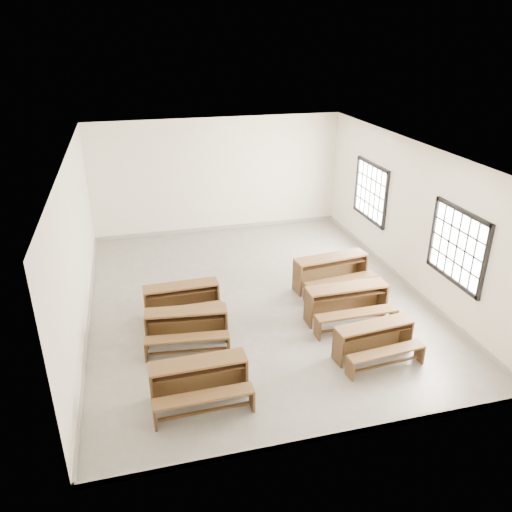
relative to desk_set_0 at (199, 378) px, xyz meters
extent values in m
plane|color=gray|center=(1.67, 2.93, -0.40)|extent=(8.50, 8.50, 0.00)
cube|color=white|center=(1.67, 2.93, 2.78)|extent=(7.00, 8.50, 0.05)
cube|color=silver|center=(1.67, 7.15, 1.20)|extent=(7.00, 0.05, 3.20)
cube|color=silver|center=(1.67, -1.30, 1.20)|extent=(7.00, 0.05, 3.20)
cube|color=silver|center=(-1.81, 2.93, 1.20)|extent=(0.05, 8.50, 3.20)
cube|color=silver|center=(5.14, 2.93, 1.20)|extent=(0.05, 8.50, 3.20)
cube|color=gray|center=(1.67, 7.16, -0.35)|extent=(7.00, 0.04, 0.10)
cube|color=gray|center=(1.67, -1.30, -0.35)|extent=(7.00, 0.04, 0.10)
cube|color=gray|center=(-1.81, 2.93, -0.35)|extent=(0.04, 8.50, 0.10)
cube|color=gray|center=(5.15, 2.93, -0.35)|extent=(0.04, 8.50, 0.10)
cube|color=white|center=(5.14, 1.13, 1.20)|extent=(0.02, 1.50, 1.30)
cube|color=black|center=(5.12, 1.13, 1.89)|extent=(0.06, 1.62, 0.08)
cube|color=black|center=(5.12, 1.13, 0.51)|extent=(0.06, 1.62, 0.08)
cube|color=black|center=(5.12, 0.34, 1.20)|extent=(0.06, 0.08, 1.46)
cube|color=black|center=(5.12, 1.92, 1.20)|extent=(0.06, 0.08, 1.46)
cube|color=white|center=(5.14, 4.73, 1.20)|extent=(0.02, 1.50, 1.30)
cube|color=black|center=(5.12, 4.73, 1.89)|extent=(0.06, 1.62, 0.08)
cube|color=black|center=(5.12, 4.73, 0.51)|extent=(0.06, 1.62, 0.08)
cube|color=black|center=(5.12, 3.94, 1.20)|extent=(0.06, 0.08, 1.46)
cube|color=black|center=(5.12, 5.52, 1.20)|extent=(0.06, 0.08, 1.46)
cube|color=brown|center=(0.00, 0.05, 0.26)|extent=(1.52, 0.40, 0.04)
cube|color=brown|center=(0.00, 0.22, -0.07)|extent=(1.51, 0.06, 0.64)
cube|color=#483018|center=(-0.74, 0.04, -0.07)|extent=(0.04, 0.38, 0.64)
cube|color=#483018|center=(0.74, 0.06, -0.07)|extent=(0.04, 0.38, 0.64)
cube|color=#483018|center=(0.00, 0.03, 0.13)|extent=(1.40, 0.31, 0.02)
cube|color=brown|center=(0.01, -0.41, -0.02)|extent=(1.51, 0.29, 0.04)
cube|color=#483018|center=(-0.73, -0.43, -0.22)|extent=(0.04, 0.26, 0.36)
cube|color=#483018|center=(0.74, -0.40, -0.22)|extent=(0.04, 0.26, 0.36)
cube|color=#483018|center=(0.01, -0.41, -0.30)|extent=(1.40, 0.07, 0.04)
cube|color=brown|center=(0.02, 1.65, 0.26)|extent=(1.52, 0.54, 0.04)
cube|color=brown|center=(0.03, 1.81, -0.08)|extent=(1.48, 0.20, 0.63)
cube|color=#483018|center=(-0.71, 1.73, -0.08)|extent=(0.08, 0.37, 0.63)
cube|color=#483018|center=(0.74, 1.56, -0.08)|extent=(0.08, 0.37, 0.63)
cube|color=#483018|center=(0.01, 1.63, 0.13)|extent=(1.40, 0.43, 0.02)
cube|color=brown|center=(-0.03, 1.19, -0.02)|extent=(1.51, 0.43, 0.04)
cube|color=#483018|center=(-0.76, 1.27, -0.22)|extent=(0.07, 0.26, 0.35)
cube|color=#483018|center=(0.69, 1.11, -0.22)|extent=(0.07, 0.26, 0.35)
cube|color=#483018|center=(-0.03, 1.19, -0.30)|extent=(1.37, 0.20, 0.04)
cube|color=brown|center=(0.04, 2.65, 0.26)|extent=(1.51, 0.41, 0.04)
cube|color=brown|center=(0.04, 2.82, -0.08)|extent=(1.50, 0.08, 0.64)
cube|color=#483018|center=(-0.69, 2.63, -0.08)|extent=(0.05, 0.37, 0.64)
cube|color=#483018|center=(0.77, 2.67, -0.08)|extent=(0.05, 0.37, 0.64)
cube|color=#483018|center=(0.04, 2.64, 0.13)|extent=(1.39, 0.32, 0.02)
cube|color=brown|center=(0.06, 2.20, -0.02)|extent=(1.50, 0.30, 0.04)
cube|color=#483018|center=(-0.67, 2.18, -0.22)|extent=(0.04, 0.26, 0.36)
cube|color=#483018|center=(0.78, 2.22, -0.22)|extent=(0.04, 0.26, 0.36)
cube|color=#483018|center=(0.06, 2.20, -0.30)|extent=(1.38, 0.08, 0.04)
cube|color=brown|center=(3.15, 0.40, 0.22)|extent=(1.45, 0.49, 0.04)
cube|color=brown|center=(3.13, 0.55, -0.09)|extent=(1.42, 0.17, 0.60)
cube|color=#483018|center=(2.46, 0.33, -0.09)|extent=(0.07, 0.36, 0.60)
cube|color=#483018|center=(3.83, 0.46, -0.09)|extent=(0.07, 0.36, 0.60)
cube|color=#483018|center=(3.15, 0.38, 0.10)|extent=(1.33, 0.39, 0.02)
cube|color=brown|center=(3.19, -0.04, -0.04)|extent=(1.44, 0.38, 0.04)
cube|color=#483018|center=(2.50, -0.10, -0.23)|extent=(0.06, 0.25, 0.34)
cube|color=#483018|center=(3.88, 0.03, -0.23)|extent=(0.06, 0.25, 0.34)
cube|color=#483018|center=(3.19, -0.04, -0.31)|extent=(1.31, 0.17, 0.04)
cube|color=brown|center=(3.19, 1.66, 0.32)|extent=(1.63, 0.43, 0.04)
cube|color=brown|center=(3.19, 1.85, -0.05)|extent=(1.63, 0.06, 0.69)
cube|color=#483018|center=(2.40, 1.65, -0.05)|extent=(0.05, 0.41, 0.69)
cube|color=#483018|center=(3.99, 1.67, -0.05)|extent=(0.05, 0.41, 0.69)
cube|color=#483018|center=(3.19, 1.64, 0.17)|extent=(1.51, 0.32, 0.02)
cube|color=brown|center=(3.20, 1.16, 0.01)|extent=(1.63, 0.30, 0.04)
cube|color=#483018|center=(2.40, 1.16, -0.20)|extent=(0.04, 0.29, 0.39)
cube|color=#483018|center=(3.99, 1.17, -0.20)|extent=(0.04, 0.29, 0.39)
cube|color=#483018|center=(3.20, 1.16, -0.29)|extent=(1.51, 0.07, 0.04)
cube|color=brown|center=(3.41, 3.02, 0.34)|extent=(1.71, 0.61, 0.04)
cube|color=brown|center=(3.39, 3.21, -0.04)|extent=(1.67, 0.24, 0.71)
cube|color=#483018|center=(2.60, 2.93, -0.04)|extent=(0.09, 0.42, 0.71)
cube|color=#483018|center=(4.22, 3.12, -0.04)|extent=(0.09, 0.42, 0.71)
cube|color=#483018|center=(3.41, 3.00, 0.19)|extent=(1.57, 0.49, 0.02)
cube|color=brown|center=(3.47, 2.51, 0.02)|extent=(1.70, 0.49, 0.04)
cube|color=#483018|center=(2.66, 2.42, -0.20)|extent=(0.08, 0.30, 0.40)
cube|color=#483018|center=(4.28, 2.61, -0.20)|extent=(0.08, 0.30, 0.40)
cube|color=#483018|center=(3.47, 2.51, -0.29)|extent=(1.54, 0.23, 0.04)
camera|label=1|loc=(-0.71, -6.26, 4.91)|focal=35.00mm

